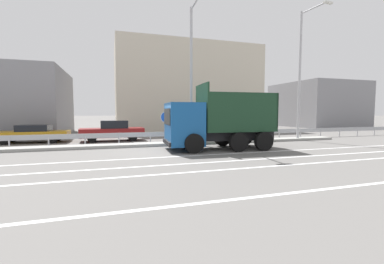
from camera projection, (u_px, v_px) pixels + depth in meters
The scene contains 15 objects.
ground_plane at pixel (160, 151), 14.21m from camera, with size 320.00×320.00×0.00m, color #605E5B.
lane_strip_0 at pixel (234, 153), 13.34m from camera, with size 50.69×0.16×0.01m, color silver.
lane_strip_1 at pixel (252, 160), 11.59m from camera, with size 50.69×0.16×0.01m, color silver.
lane_strip_2 at pixel (272, 166), 10.18m from camera, with size 50.69×0.16×0.01m, color silver.
lane_strip_3 at pixel (337, 188), 7.26m from camera, with size 50.69×0.16×0.01m, color silver.
median_island at pixel (153, 144), 16.44m from camera, with size 27.88×1.10×0.18m, color gray.
median_guardrail at pixel (150, 135), 17.65m from camera, with size 50.69×0.09×0.78m.
dump_truck at pixel (206, 126), 14.74m from camera, with size 6.41×3.12×3.74m.
median_road_sign at pixel (166, 128), 16.61m from camera, with size 0.72×0.16×2.19m.
street_lamp_2 at pixel (192, 69), 16.80m from camera, with size 0.71×2.42×8.97m.
street_lamp_3 at pixel (302, 70), 19.18m from camera, with size 0.71×2.48×9.62m.
parked_car_2 at pixel (33, 133), 18.04m from camera, with size 4.79×1.92×1.27m.
parked_car_3 at pixel (113, 131), 19.18m from camera, with size 4.63×1.97×1.53m.
background_building_1 at pixel (184, 89), 32.49m from camera, with size 16.83×9.96×10.05m, color beige.
background_building_2 at pixel (316, 105), 39.47m from camera, with size 10.06×10.92×6.52m, color gray.
Camera 1 is at (-2.54, -13.97, 2.14)m, focal length 24.00 mm.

